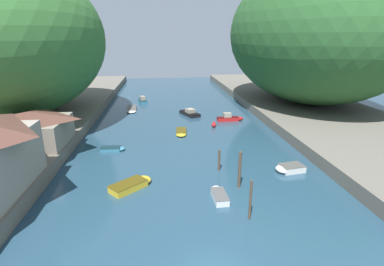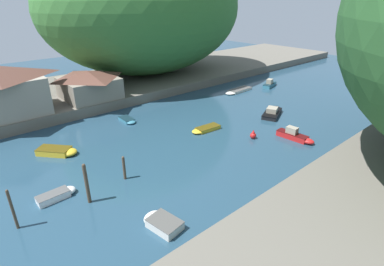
{
  "view_description": "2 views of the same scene",
  "coord_description": "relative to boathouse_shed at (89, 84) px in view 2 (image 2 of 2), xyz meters",
  "views": [
    {
      "loc": [
        -2.96,
        -14.69,
        14.1
      ],
      "look_at": [
        1.31,
        25.79,
        1.02
      ],
      "focal_mm": 28.0,
      "sensor_mm": 36.0,
      "label": 1
    },
    {
      "loc": [
        25.8,
        4.23,
        16.01
      ],
      "look_at": [
        1.6,
        25.1,
        1.33
      ],
      "focal_mm": 28.0,
      "sensor_mm": 36.0,
      "label": 2
    }
  ],
  "objects": [
    {
      "name": "mooring_post_second",
      "position": [
        23.01,
        -10.41,
        -1.8
      ],
      "size": [
        0.3,
        0.3,
        3.77
      ],
      "color": "#4C3D2D",
      "rests_on": "water_surface"
    },
    {
      "name": "channel_buoy_near",
      "position": [
        24.13,
        10.08,
        -3.25
      ],
      "size": [
        0.76,
        0.76,
        1.14
      ],
      "color": "red",
      "rests_on": "water_surface"
    },
    {
      "name": "mooring_post_middle",
      "position": [
        21.81,
        -6.33,
        -2.46
      ],
      "size": [
        0.27,
        0.27,
        2.46
      ],
      "color": "#4C3D2D",
      "rests_on": "water_surface"
    },
    {
      "name": "boat_cabin_cruiser",
      "position": [
        20.65,
        -12.22,
        -3.38
      ],
      "size": [
        1.3,
        3.32,
        0.64
      ],
      "rotation": [
        0.0,
        0.0,
        0.04
      ],
      "color": "white",
      "rests_on": "water_surface"
    },
    {
      "name": "boat_far_upstream",
      "position": [
        29.36,
        -7.48,
        -3.34
      ],
      "size": [
        3.36,
        2.21,
        0.72
      ],
      "rotation": [
        0.0,
        0.0,
        1.74
      ],
      "color": "silver",
      "rests_on": "water_surface"
    },
    {
      "name": "left_bank",
      "position": [
        -6.9,
        8.43,
        -2.93
      ],
      "size": [
        22.0,
        120.0,
        1.53
      ],
      "color": "#666056",
      "rests_on": "ground"
    },
    {
      "name": "boat_navy_launch",
      "position": [
        20.77,
        18.87,
        -3.3
      ],
      "size": [
        4.18,
        6.18,
        1.27
      ],
      "rotation": [
        0.0,
        0.0,
        0.41
      ],
      "color": "black",
      "rests_on": "water_surface"
    },
    {
      "name": "boat_red_skiff",
      "position": [
        11.42,
        31.23,
        -3.23
      ],
      "size": [
        2.49,
        4.83,
        1.51
      ],
      "rotation": [
        0.0,
        0.0,
        0.26
      ],
      "color": "teal",
      "rests_on": "water_surface"
    },
    {
      "name": "water_surface",
      "position": [
        18.61,
        8.43,
        -3.7
      ],
      "size": [
        130.0,
        130.0,
        0.0
      ],
      "primitive_type": "plane",
      "color": "#234256",
      "rests_on": "ground"
    },
    {
      "name": "boat_far_right_bank",
      "position": [
        9.28,
        1.13,
        -3.48
      ],
      "size": [
        3.21,
        1.46,
        0.44
      ],
      "rotation": [
        0.0,
        0.0,
        4.68
      ],
      "color": "teal",
      "rests_on": "water_surface"
    },
    {
      "name": "hillside_left",
      "position": [
        -8.0,
        16.36,
        10.0
      ],
      "size": [
        29.12,
        40.76,
        24.34
      ],
      "color": "#387033",
      "rests_on": "left_bank"
    },
    {
      "name": "boat_white_cruiser",
      "position": [
        18.57,
        7.15,
        -3.46
      ],
      "size": [
        1.75,
        4.2,
        0.47
      ],
      "rotation": [
        0.0,
        0.0,
        3.07
      ],
      "color": "gold",
      "rests_on": "water_surface"
    },
    {
      "name": "boathouse_shed",
      "position": [
        0.0,
        0.0,
        0.0
      ],
      "size": [
        8.51,
        8.29,
        4.21
      ],
      "color": "gray",
      "rests_on": "left_bank"
    },
    {
      "name": "boat_open_rowboat",
      "position": [
        12.64,
        -9.43,
        -3.35
      ],
      "size": [
        4.43,
        4.19,
        0.71
      ],
      "rotation": [
        0.0,
        0.0,
        5.43
      ],
      "color": "gold",
      "rests_on": "water_surface"
    },
    {
      "name": "boat_small_dinghy",
      "position": [
        27.73,
        13.76,
        -3.24
      ],
      "size": [
        4.78,
        1.54,
        1.46
      ],
      "rotation": [
        0.0,
        0.0,
        4.79
      ],
      "color": "red",
      "rests_on": "water_surface"
    },
    {
      "name": "boat_mid_channel",
      "position": [
        9.71,
        23.57,
        -3.49
      ],
      "size": [
        2.16,
        6.47,
        0.42
      ],
      "rotation": [
        0.0,
        0.0,
        3.2
      ],
      "color": "silver",
      "rests_on": "water_surface"
    },
    {
      "name": "mooring_post_nearest",
      "position": [
        22.48,
        -15.83,
        -1.94
      ],
      "size": [
        0.21,
        0.21,
        3.5
      ],
      "color": "#4C3D2D",
      "rests_on": "water_surface"
    }
  ]
}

